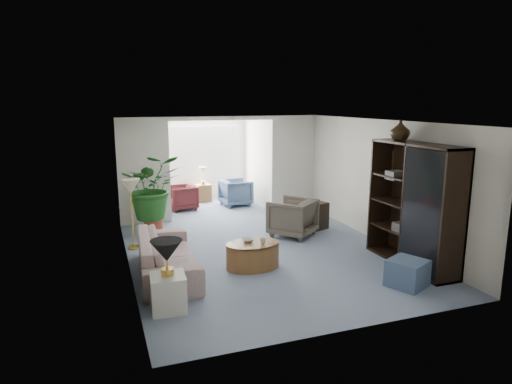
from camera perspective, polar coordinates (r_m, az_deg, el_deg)
name	(u,v)px	position (r m, az deg, el deg)	size (l,w,h in m)	color
floor	(267,255)	(8.54, 1.37, -8.01)	(6.00, 6.00, 0.00)	#8B9CB8
sunroom_floor	(213,207)	(12.30, -5.52, -1.94)	(2.60, 2.60, 0.00)	#8B9CB8
back_pier_left	(144,172)	(10.68, -14.11, 2.53)	(1.20, 0.12, 2.50)	silver
back_pier_right	(293,164)	(11.67, 4.81, 3.58)	(1.20, 0.12, 2.50)	silver
back_header	(222,118)	(10.91, -4.33, 9.37)	(2.60, 0.12, 0.10)	silver
window_pane	(203,152)	(13.10, -6.82, 5.08)	(2.20, 0.02, 1.50)	white
window_blinds	(203,152)	(13.07, -6.79, 5.06)	(2.20, 0.02, 1.50)	white
framed_picture	(385,161)	(9.22, 16.10, 3.87)	(0.04, 0.50, 0.40)	#B6AA92
sofa	(167,255)	(7.68, -11.24, -7.89)	(2.28, 0.89, 0.67)	#BAAC9D
end_table	(168,293)	(6.44, -11.15, -12.53)	(0.47, 0.47, 0.52)	silver
table_lamp	(167,251)	(6.22, -11.37, -7.40)	(0.44, 0.44, 0.30)	black
floor_lamp	(131,186)	(8.91, -15.73, 0.70)	(0.36, 0.36, 0.28)	beige
coffee_table	(253,255)	(7.84, -0.42, -8.09)	(0.95, 0.95, 0.45)	brown
coffee_bowl	(248,240)	(7.83, -1.02, -6.18)	(0.20, 0.20, 0.05)	silver
coffee_cup	(263,241)	(7.71, 0.88, -6.30)	(0.10, 0.10, 0.09)	beige
wingback_chair	(292,217)	(9.64, 4.68, -3.25)	(0.86, 0.89, 0.81)	#5B5447
side_table_dark	(315,216)	(10.23, 7.55, -3.02)	(0.51, 0.41, 0.61)	black
entertainment_cabinet	(414,205)	(8.24, 19.51, -1.59)	(0.52, 1.95, 2.16)	black
cabinet_urn	(400,130)	(8.45, 17.94, 7.51)	(0.35, 0.35, 0.36)	#301F10
ottoman	(407,273)	(7.49, 18.77, -9.79)	(0.53, 0.53, 0.43)	slate
plant_pot	(154,225)	(10.15, -12.94, -4.18)	(0.40, 0.40, 0.32)	#A23E2F
house_plant	(152,187)	(9.95, -13.17, 0.65)	(1.28, 1.11, 1.42)	#1F561D
sunroom_chair_blue	(236,192)	(12.43, -2.60, -0.05)	(0.77, 0.79, 0.72)	slate
sunroom_chair_maroon	(182,197)	(12.09, -9.40, -0.69)	(0.70, 0.72, 0.66)	#551D21
sunroom_table	(203,193)	(12.97, -6.74, -0.13)	(0.41, 0.32, 0.50)	brown
shelf_clutter	(415,206)	(8.13, 19.65, -1.71)	(0.30, 1.28, 1.06)	#262421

